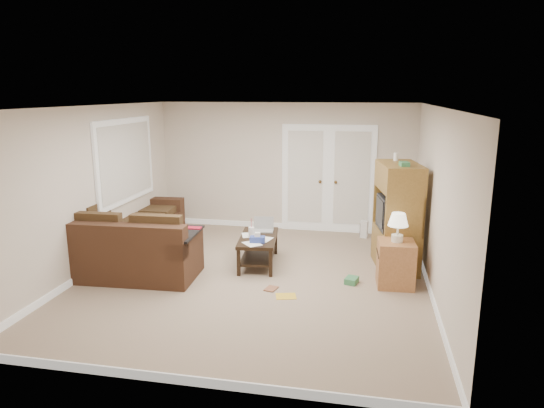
% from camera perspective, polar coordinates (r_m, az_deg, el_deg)
% --- Properties ---
extents(floor, '(5.50, 5.50, 0.00)m').
position_cam_1_polar(floor, '(7.27, -2.13, -8.71)').
color(floor, gray).
rests_on(floor, ground).
extents(ceiling, '(5.00, 5.50, 0.02)m').
position_cam_1_polar(ceiling, '(6.75, -2.31, 11.40)').
color(ceiling, silver).
rests_on(ceiling, wall_back).
extents(wall_left, '(0.02, 5.50, 2.50)m').
position_cam_1_polar(wall_left, '(7.85, -20.27, 1.64)').
color(wall_left, beige).
rests_on(wall_left, floor).
extents(wall_right, '(0.02, 5.50, 2.50)m').
position_cam_1_polar(wall_right, '(6.79, 18.78, 0.07)').
color(wall_right, beige).
rests_on(wall_right, floor).
extents(wall_back, '(5.00, 0.02, 2.50)m').
position_cam_1_polar(wall_back, '(9.56, 1.57, 4.36)').
color(wall_back, beige).
rests_on(wall_back, floor).
extents(wall_front, '(5.00, 0.02, 2.50)m').
position_cam_1_polar(wall_front, '(4.37, -10.53, -6.48)').
color(wall_front, beige).
rests_on(wall_front, floor).
extents(baseboards, '(5.00, 5.50, 0.10)m').
position_cam_1_polar(baseboards, '(7.25, -2.13, -8.34)').
color(baseboards, white).
rests_on(baseboards, floor).
extents(french_doors, '(1.80, 0.05, 2.13)m').
position_cam_1_polar(french_doors, '(9.46, 6.61, 2.87)').
color(french_doors, white).
rests_on(french_doors, floor).
extents(window_left, '(0.05, 1.92, 1.42)m').
position_cam_1_polar(window_left, '(8.65, -16.82, 4.90)').
color(window_left, white).
rests_on(window_left, wall_left).
extents(sectional_sofa, '(2.08, 2.96, 0.90)m').
position_cam_1_polar(sectional_sofa, '(8.22, -15.95, -4.00)').
color(sectional_sofa, '#422819').
rests_on(sectional_sofa, floor).
extents(coffee_table, '(0.69, 1.19, 0.77)m').
position_cam_1_polar(coffee_table, '(7.77, -1.58, -5.28)').
color(coffee_table, black).
rests_on(coffee_table, floor).
extents(tv_armoire, '(0.73, 1.11, 1.77)m').
position_cam_1_polar(tv_armoire, '(7.71, 14.47, -1.36)').
color(tv_armoire, brown).
rests_on(tv_armoire, floor).
extents(side_cabinet, '(0.53, 0.53, 1.06)m').
position_cam_1_polar(side_cabinet, '(7.09, 14.36, -6.39)').
color(side_cabinet, '#A86C3D').
rests_on(side_cabinet, floor).
extents(space_heater, '(0.15, 0.14, 0.33)m').
position_cam_1_polar(space_heater, '(9.32, 10.80, -2.94)').
color(space_heater, white).
rests_on(space_heater, floor).
extents(floor_magazine, '(0.32, 0.27, 0.01)m').
position_cam_1_polar(floor_magazine, '(6.66, 1.65, -10.79)').
color(floor_magazine, gold).
rests_on(floor_magazine, floor).
extents(floor_greenbox, '(0.21, 0.25, 0.09)m').
position_cam_1_polar(floor_greenbox, '(7.16, 9.34, -8.85)').
color(floor_greenbox, '#387C4C').
rests_on(floor_greenbox, floor).
extents(floor_book, '(0.20, 0.24, 0.02)m').
position_cam_1_polar(floor_book, '(6.91, -0.68, -9.83)').
color(floor_book, brown).
rests_on(floor_book, floor).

